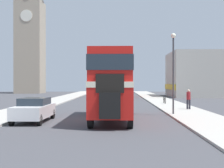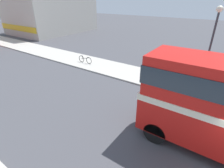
{
  "view_description": "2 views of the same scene",
  "coord_description": "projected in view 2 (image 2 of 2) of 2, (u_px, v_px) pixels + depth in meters",
  "views": [
    {
      "loc": [
        1.41,
        -20.08,
        2.42
      ],
      "look_at": [
        0.95,
        -0.04,
        2.31
      ],
      "focal_mm": 50.0,
      "sensor_mm": 36.0,
      "label": 1
    },
    {
      "loc": [
        -6.58,
        1.6,
        6.36
      ],
      "look_at": [
        0.95,
        6.78,
        1.83
      ],
      "focal_mm": 28.0,
      "sensor_mm": 36.0,
      "label": 2
    }
  ],
  "objects": [
    {
      "name": "bicycle_on_pavement",
      "position": [
        85.0,
        60.0,
        18.44
      ],
      "size": [
        0.05,
        1.76,
        0.78
      ],
      "color": "black",
      "rests_on": "sidewalk_right"
    },
    {
      "name": "pedestrian_walking",
      "position": [
        155.0,
        65.0,
        15.17
      ],
      "size": [
        0.34,
        0.34,
        1.69
      ],
      "color": "#282833",
      "rests_on": "sidewalk_right"
    },
    {
      "name": "shop_building_block",
      "position": [
        52.0,
        12.0,
        34.76
      ],
      "size": [
        14.95,
        10.99,
        7.43
      ],
      "color": "#B2ADA3",
      "rests_on": "ground_plane"
    },
    {
      "name": "street_lamp",
      "position": [
        211.0,
        43.0,
        10.38
      ],
      "size": [
        0.36,
        0.36,
        5.86
      ],
      "color": "#38383D",
      "rests_on": "sidewalk_right"
    }
  ]
}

